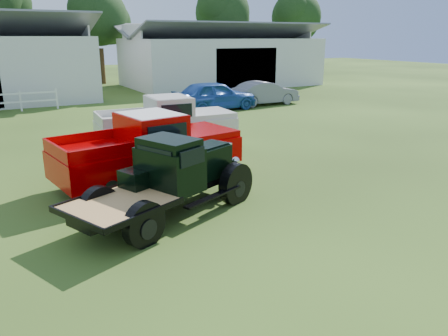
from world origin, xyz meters
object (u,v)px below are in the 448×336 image
red_pickup (149,148)px  white_pickup (167,123)px  vintage_flatbed (167,178)px  misc_car_blue (214,95)px  misc_car_grey (265,93)px

red_pickup → white_pickup: size_ratio=1.06×
vintage_flatbed → white_pickup: bearing=45.7°
red_pickup → white_pickup: (1.95, 3.50, -0.05)m
white_pickup → misc_car_blue: 9.31m
red_pickup → misc_car_blue: bearing=44.7°
red_pickup → misc_car_blue: (7.79, 10.75, -0.17)m
red_pickup → white_pickup: red_pickup is taller
white_pickup → misc_car_blue: size_ratio=1.06×
vintage_flatbed → misc_car_grey: bearing=26.0°
vintage_flatbed → misc_car_grey: (12.10, 13.88, -0.22)m
red_pickup → misc_car_grey: red_pickup is taller
vintage_flatbed → white_pickup: (2.44, 6.23, 0.03)m
red_pickup → misc_car_grey: (11.61, 11.15, -0.30)m
vintage_flatbed → red_pickup: (0.49, 2.73, 0.08)m
misc_car_grey → white_pickup: bearing=128.4°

